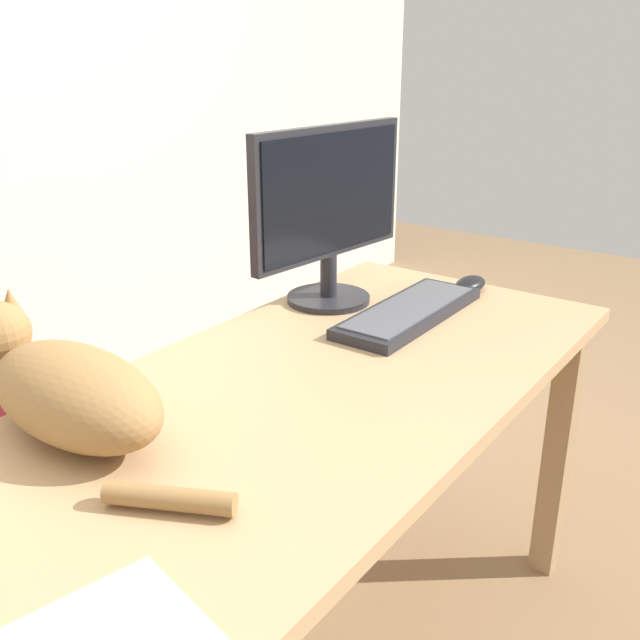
# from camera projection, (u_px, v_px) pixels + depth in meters

# --- Properties ---
(desk) EXTENTS (1.54, 0.68, 0.74)m
(desk) POSITION_uv_depth(u_px,v_px,m) (298.00, 440.00, 1.33)
(desk) COLOR tan
(desk) RESTS_ON ground_plane
(office_chair) EXTENTS (0.48, 0.48, 0.93)m
(office_chair) POSITION_uv_depth(u_px,v_px,m) (10.00, 453.00, 1.72)
(office_chair) COLOR black
(office_chair) RESTS_ON ground_plane
(monitor) EXTENTS (0.48, 0.20, 0.41)m
(monitor) POSITION_uv_depth(u_px,v_px,m) (329.00, 209.00, 1.66)
(monitor) COLOR #232328
(monitor) RESTS_ON desk
(keyboard) EXTENTS (0.44, 0.15, 0.03)m
(keyboard) POSITION_uv_depth(u_px,v_px,m) (409.00, 312.00, 1.63)
(keyboard) COLOR #232328
(keyboard) RESTS_ON desk
(cat) EXTENTS (0.20, 0.61, 0.20)m
(cat) POSITION_uv_depth(u_px,v_px,m) (66.00, 387.00, 1.12)
(cat) COLOR olive
(cat) RESTS_ON desk
(computer_mouse) EXTENTS (0.11, 0.06, 0.04)m
(computer_mouse) POSITION_uv_depth(u_px,v_px,m) (470.00, 284.00, 1.81)
(computer_mouse) COLOR black
(computer_mouse) RESTS_ON desk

